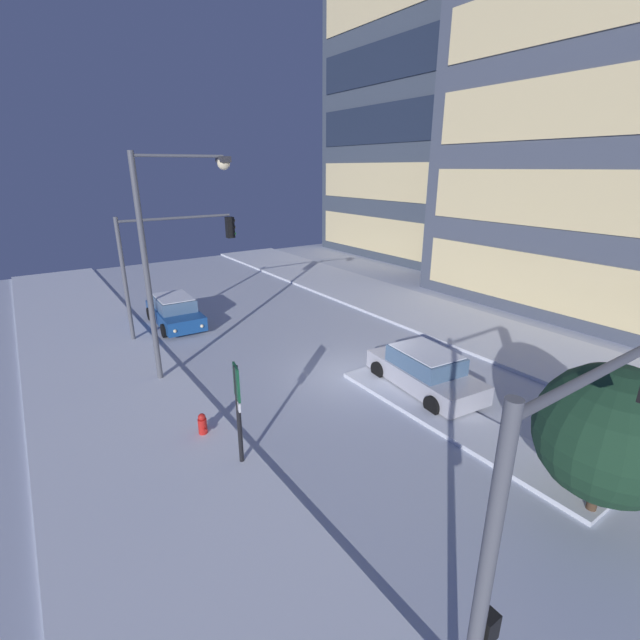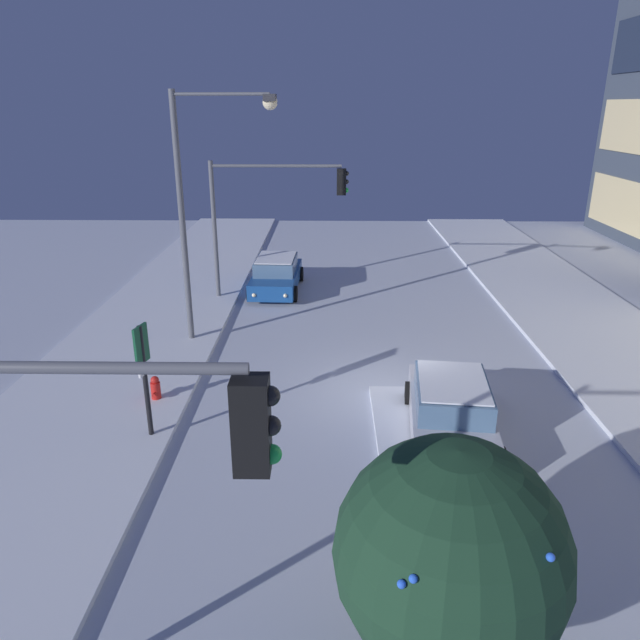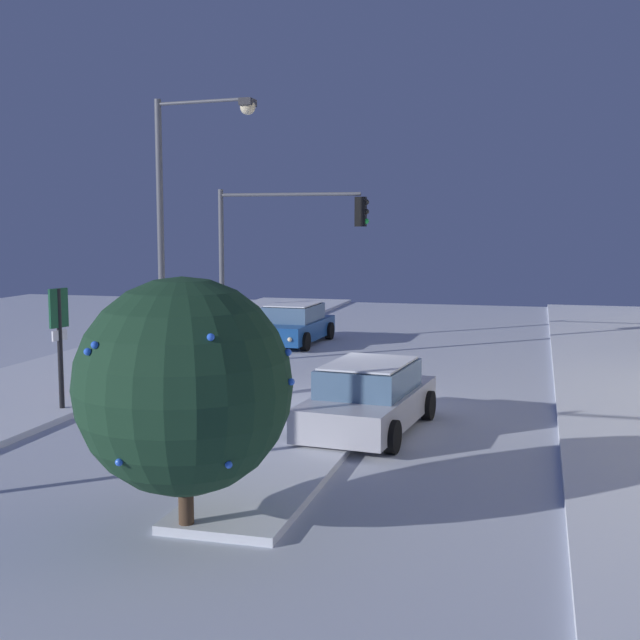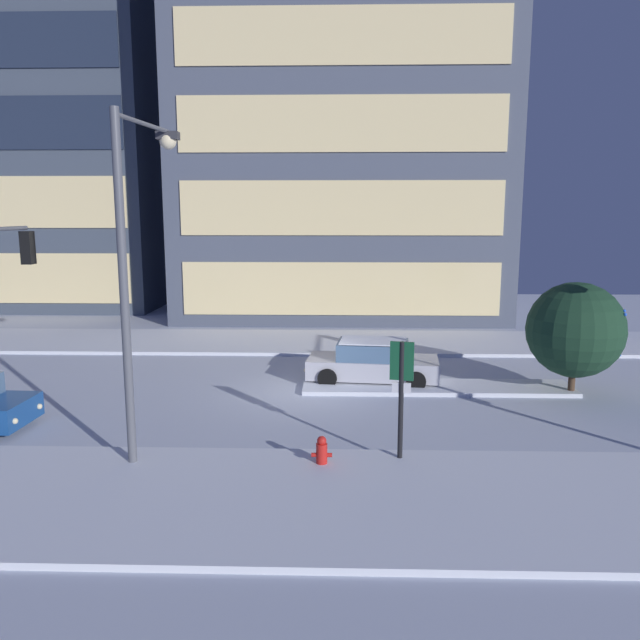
% 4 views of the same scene
% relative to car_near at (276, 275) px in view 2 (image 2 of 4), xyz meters
% --- Properties ---
extents(ground, '(52.00, 52.00, 0.00)m').
position_rel_car_near_xyz_m(ground, '(9.67, 3.81, -0.71)').
color(ground, silver).
extents(curb_strip_near, '(52.00, 5.20, 0.14)m').
position_rel_car_near_xyz_m(curb_strip_near, '(9.67, -4.12, -0.64)').
color(curb_strip_near, silver).
rests_on(curb_strip_near, ground).
extents(median_strip, '(9.00, 1.80, 0.14)m').
position_rel_car_near_xyz_m(median_strip, '(14.00, 4.34, -0.64)').
color(median_strip, silver).
rests_on(median_strip, ground).
extents(car_near, '(4.68, 2.20, 1.49)m').
position_rel_car_near_xyz_m(car_near, '(0.00, 0.00, 0.00)').
color(car_near, '#19478C').
rests_on(car_near, ground).
extents(car_far, '(4.74, 2.46, 1.49)m').
position_rel_car_near_xyz_m(car_far, '(11.89, 5.23, 0.00)').
color(car_far, '#B7B7C1').
rests_on(car_far, ground).
extents(traffic_light_corner_near_right, '(0.32, 4.24, 5.52)m').
position_rel_car_near_xyz_m(traffic_light_corner_near_right, '(19.48, -0.65, 3.10)').
color(traffic_light_corner_near_right, '#565960').
rests_on(traffic_light_corner_near_right, ground).
extents(traffic_light_corner_near_left, '(0.32, 5.45, 5.61)m').
position_rel_car_near_xyz_m(traffic_light_corner_near_left, '(1.22, -0.05, 3.28)').
color(traffic_light_corner_near_left, '#565960').
rests_on(traffic_light_corner_near_left, ground).
extents(street_lamp_arched, '(0.72, 3.26, 8.07)m').
position_rel_car_near_xyz_m(street_lamp_arched, '(6.00, -1.55, 4.53)').
color(street_lamp_arched, '#565960').
rests_on(street_lamp_arched, ground).
extents(fire_hydrant, '(0.48, 0.26, 0.79)m').
position_rel_car_near_xyz_m(fire_hydrant, '(10.30, -2.39, -0.33)').
color(fire_hydrant, red).
rests_on(fire_hydrant, ground).
extents(parking_info_sign, '(0.55, 0.18, 2.93)m').
position_rel_car_near_xyz_m(parking_info_sign, '(12.14, -2.00, 1.17)').
color(parking_info_sign, black).
rests_on(parking_info_sign, ground).
extents(decorated_tree_median, '(3.08, 3.14, 3.69)m').
position_rel_car_near_xyz_m(decorated_tree_median, '(18.29, 3.87, 1.44)').
color(decorated_tree_median, '#473323').
rests_on(decorated_tree_median, ground).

